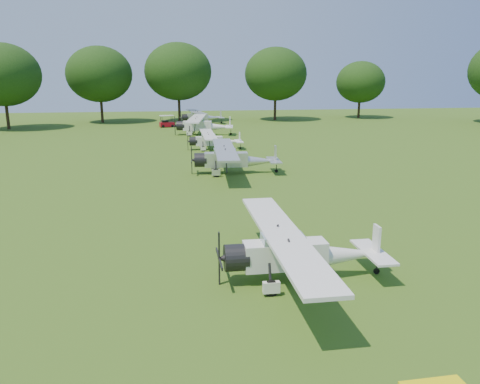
{
  "coord_description": "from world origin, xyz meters",
  "views": [
    {
      "loc": [
        -4.38,
        -23.59,
        7.6
      ],
      "look_at": [
        -0.55,
        0.83,
        1.4
      ],
      "focal_mm": 35.0,
      "sensor_mm": 36.0,
      "label": 1
    }
  ],
  "objects_px": {
    "aircraft_6": "(202,124)",
    "golf_cart": "(167,123)",
    "aircraft_4": "(233,157)",
    "aircraft_7": "(200,116)",
    "aircraft_5": "(213,139)",
    "aircraft_3": "(298,250)"
  },
  "relations": [
    {
      "from": "aircraft_6",
      "to": "golf_cart",
      "type": "relative_size",
      "value": 5.36
    },
    {
      "from": "aircraft_3",
      "to": "aircraft_7",
      "type": "xyz_separation_m",
      "value": [
        0.7,
        59.1,
        0.07
      ]
    },
    {
      "from": "aircraft_4",
      "to": "aircraft_7",
      "type": "distance_m",
      "value": 39.03
    },
    {
      "from": "aircraft_6",
      "to": "aircraft_7",
      "type": "height_order",
      "value": "aircraft_6"
    },
    {
      "from": "aircraft_6",
      "to": "aircraft_7",
      "type": "distance_m",
      "value": 14.14
    },
    {
      "from": "aircraft_6",
      "to": "golf_cart",
      "type": "height_order",
      "value": "aircraft_6"
    },
    {
      "from": "aircraft_3",
      "to": "aircraft_6",
      "type": "height_order",
      "value": "aircraft_6"
    },
    {
      "from": "aircraft_6",
      "to": "aircraft_7",
      "type": "relative_size",
      "value": 1.11
    },
    {
      "from": "golf_cart",
      "to": "aircraft_5",
      "type": "bearing_deg",
      "value": -91.44
    },
    {
      "from": "aircraft_3",
      "to": "aircraft_4",
      "type": "xyz_separation_m",
      "value": [
        0.37,
        20.07,
        0.1
      ]
    },
    {
      "from": "golf_cart",
      "to": "aircraft_3",
      "type": "bearing_deg",
      "value": -98.43
    },
    {
      "from": "aircraft_3",
      "to": "aircraft_7",
      "type": "distance_m",
      "value": 59.1
    },
    {
      "from": "aircraft_4",
      "to": "aircraft_5",
      "type": "bearing_deg",
      "value": 95.42
    },
    {
      "from": "aircraft_7",
      "to": "golf_cart",
      "type": "relative_size",
      "value": 4.85
    },
    {
      "from": "aircraft_4",
      "to": "aircraft_6",
      "type": "xyz_separation_m",
      "value": [
        -0.54,
        24.91,
        0.1
      ]
    },
    {
      "from": "aircraft_3",
      "to": "aircraft_6",
      "type": "xyz_separation_m",
      "value": [
        -0.17,
        44.98,
        0.21
      ]
    },
    {
      "from": "aircraft_3",
      "to": "aircraft_5",
      "type": "bearing_deg",
      "value": 90.18
    },
    {
      "from": "aircraft_3",
      "to": "aircraft_6",
      "type": "relative_size",
      "value": 0.85
    },
    {
      "from": "aircraft_7",
      "to": "aircraft_4",
      "type": "bearing_deg",
      "value": -97.08
    },
    {
      "from": "aircraft_4",
      "to": "golf_cart",
      "type": "bearing_deg",
      "value": 102.23
    },
    {
      "from": "aircraft_5",
      "to": "aircraft_6",
      "type": "xyz_separation_m",
      "value": [
        -0.23,
        12.48,
        0.34
      ]
    },
    {
      "from": "aircraft_5",
      "to": "aircraft_7",
      "type": "xyz_separation_m",
      "value": [
        0.64,
        26.6,
        0.2
      ]
    }
  ]
}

